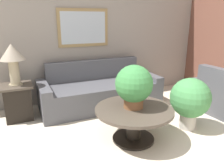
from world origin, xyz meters
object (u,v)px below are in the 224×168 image
coffee_table (134,117)px  table_lamp (12,57)px  side_table (18,101)px  couch_main (100,92)px  potted_plant_on_table (134,85)px  potted_plant_floor (190,99)px

coffee_table → table_lamp: (-1.45, 1.40, 0.73)m
table_lamp → side_table: bearing=0.0°
coffee_table → couch_main: bearing=88.8°
table_lamp → potted_plant_on_table: bearing=-43.3°
side_table → potted_plant_floor: potted_plant_floor is taller
coffee_table → potted_plant_on_table: (0.01, 0.03, 0.45)m
couch_main → side_table: size_ratio=3.78×
couch_main → table_lamp: size_ratio=3.39×
coffee_table → table_lamp: bearing=135.9°
couch_main → potted_plant_on_table: potted_plant_on_table is taller
side_table → table_lamp: bearing=0.0°
couch_main → potted_plant_floor: bearing=-57.6°
couch_main → potted_plant_floor: size_ratio=2.83×
side_table → couch_main: bearing=-0.3°
potted_plant_on_table → couch_main: bearing=89.0°
couch_main → side_table: 1.48m
table_lamp → potted_plant_floor: table_lamp is taller
potted_plant_floor → potted_plant_on_table: bearing=175.0°
side_table → table_lamp: size_ratio=0.90×
table_lamp → potted_plant_on_table: size_ratio=1.14×
couch_main → table_lamp: table_lamp is taller
side_table → potted_plant_on_table: bearing=-43.3°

